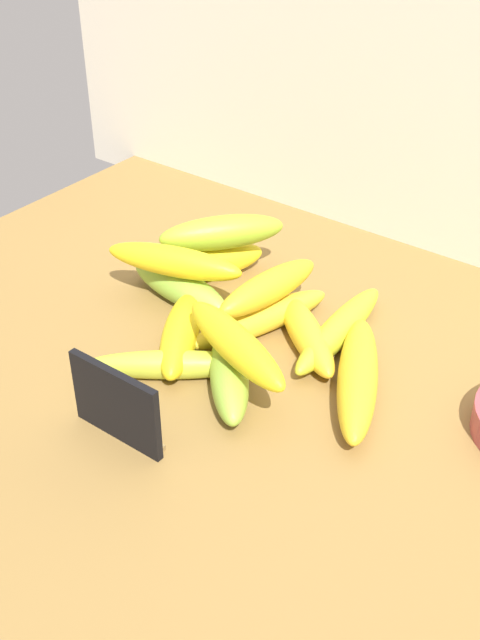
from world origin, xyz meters
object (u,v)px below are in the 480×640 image
object	(u,v)px
chalkboard_sign	(117,407)
banana_1	(339,329)
banana_3	(180,335)
banana_12	(268,287)
banana_11	(235,344)
banana_5	(229,375)
banana_0	(358,377)
banana_8	(209,263)
banana_9	(222,232)
banana_6	(306,333)
banana_2	(261,319)
banana_10	(174,261)
banana_4	(179,286)
banana_7	(171,365)

from	to	relation	value
chalkboard_sign	banana_1	bearing A→B (deg)	71.24
chalkboard_sign	banana_1	distance (cm)	28.55
banana_3	banana_12	xyz separation A→B (cm)	(5.30, 9.79, 3.44)
banana_11	banana_5	bearing A→B (deg)	-126.52
banana_0	banana_12	size ratio (longest dim) A/B	1.34
banana_8	banana_9	bearing A→B (deg)	45.63
banana_8	banana_11	xyz separation A→B (cm)	(16.62, -16.19, 3.83)
banana_5	banana_12	bearing A→B (deg)	106.53
banana_0	banana_8	world-z (taller)	banana_8
banana_6	banana_1	bearing A→B (deg)	49.77
banana_5	banana_2	bearing A→B (deg)	108.75
banana_9	banana_11	distance (cm)	23.27
banana_9	banana_12	world-z (taller)	banana_9
chalkboard_sign	banana_1	xyz separation A→B (cm)	(9.15, 26.96, -2.10)
banana_0	banana_9	bearing A→B (deg)	158.70
banana_12	banana_1	bearing A→B (deg)	16.20
banana_9	banana_2	bearing A→B (deg)	-32.32
banana_0	chalkboard_sign	bearing A→B (deg)	-127.64
banana_1	banana_8	bearing A→B (deg)	174.40
banana_3	banana_0	bearing A→B (deg)	14.99
banana_9	banana_10	distance (cm)	8.73
banana_4	banana_3	bearing A→B (deg)	-49.05
banana_4	banana_10	xyz separation A→B (cm)	(0.12, -0.89, 4.04)
banana_3	banana_10	world-z (taller)	banana_10
banana_5	chalkboard_sign	bearing A→B (deg)	-109.73
banana_2	banana_8	world-z (taller)	banana_8
banana_5	banana_10	xyz separation A→B (cm)	(-15.51, 9.31, 4.16)
banana_8	chalkboard_sign	bearing A→B (deg)	-67.86
banana_3	banana_6	bearing A→B (deg)	39.50
banana_4	banana_6	world-z (taller)	banana_4
banana_3	banana_8	distance (cm)	16.02
banana_4	banana_7	distance (cm)	15.13
banana_0	banana_9	size ratio (longest dim) A/B	1.28
banana_10	banana_12	world-z (taller)	banana_10
banana_0	banana_6	distance (cm)	9.72
banana_8	banana_9	size ratio (longest dim) A/B	0.94
chalkboard_sign	banana_4	xyz separation A→B (cm)	(-11.24, 22.44, -1.69)
chalkboard_sign	banana_9	xyz separation A→B (cm)	(-10.58, 30.26, 2.71)
banana_11	chalkboard_sign	bearing A→B (deg)	-110.60
banana_2	banana_12	world-z (taller)	banana_12
banana_3	banana_12	bearing A→B (deg)	61.57
banana_1	banana_4	distance (cm)	20.89
banana_2	banana_5	world-z (taller)	banana_5
banana_5	banana_7	size ratio (longest dim) A/B	0.81
chalkboard_sign	banana_12	distance (cm)	24.58
banana_2	banana_11	world-z (taller)	banana_11
chalkboard_sign	banana_5	bearing A→B (deg)	70.27
banana_10	banana_7	bearing A→B (deg)	-51.51
banana_1	banana_10	world-z (taller)	banana_10
chalkboard_sign	banana_9	bearing A→B (deg)	109.27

